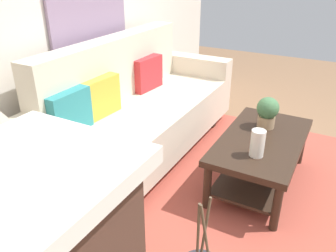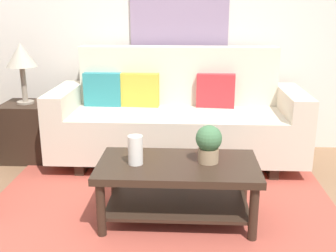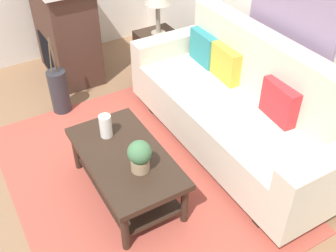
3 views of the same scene
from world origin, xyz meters
TOP-DOWN VIEW (x-y plane):
  - ground_plane at (0.00, 0.00)m, footprint 9.08×9.08m
  - area_rug at (0.00, 0.50)m, footprint 2.62×2.06m
  - couch at (0.09, 1.47)m, footprint 2.30×0.84m
  - throw_pillow_teal at (-0.64, 1.60)m, footprint 0.36×0.13m
  - throw_pillow_mustard at (-0.28, 1.60)m, footprint 0.37×0.14m
  - throw_pillow_crimson at (0.45, 1.60)m, footprint 0.37×0.15m
  - coffee_table at (0.13, 0.34)m, footprint 1.10×0.60m
  - tabletop_vase at (-0.16, 0.31)m, footprint 0.10×0.10m
  - potted_plant_tabletop at (0.33, 0.37)m, footprint 0.18×0.18m
  - side_table at (-1.37, 1.48)m, footprint 0.44×0.44m
  - fireplace at (-1.99, 0.61)m, footprint 1.02×0.58m
  - floor_vase at (-1.28, 0.25)m, footprint 0.19×0.19m
  - floor_vase_branch_a at (-1.26, 0.25)m, footprint 0.03×0.04m
  - floor_vase_branch_b at (-1.29, 0.27)m, footprint 0.05×0.02m
  - floor_vase_branch_c at (-1.29, 0.23)m, footprint 0.05×0.05m

SIDE VIEW (x-z plane):
  - ground_plane at x=0.00m, z-range 0.00..0.00m
  - area_rug at x=0.00m, z-range 0.00..0.01m
  - floor_vase at x=-1.28m, z-range 0.00..0.48m
  - side_table at x=-1.37m, z-range 0.00..0.56m
  - coffee_table at x=0.13m, z-range 0.10..0.53m
  - couch at x=0.09m, z-range -0.11..0.97m
  - tabletop_vase at x=-0.16m, z-range 0.43..0.63m
  - potted_plant_tabletop at x=0.33m, z-range 0.44..0.70m
  - fireplace at x=-1.99m, z-range 0.01..1.17m
  - floor_vase_branch_a at x=-1.26m, z-range 0.48..0.84m
  - floor_vase_branch_b at x=-1.29m, z-range 0.48..0.84m
  - floor_vase_branch_c at x=-1.29m, z-range 0.48..0.84m
  - throw_pillow_teal at x=-0.64m, z-range 0.52..0.84m
  - throw_pillow_mustard at x=-0.28m, z-range 0.52..0.84m
  - throw_pillow_crimson at x=0.45m, z-range 0.52..0.84m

